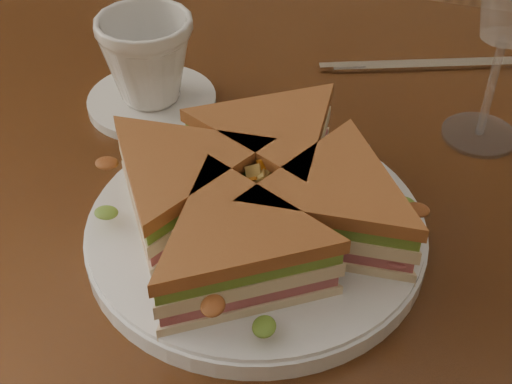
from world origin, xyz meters
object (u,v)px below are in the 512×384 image
at_px(plate, 256,231).
at_px(spoon, 230,122).
at_px(saucer, 152,101).
at_px(coffee_cup, 147,59).
at_px(table, 296,261).
at_px(sandwich_wedges, 256,197).
at_px(knife, 410,66).

xyz_separation_m(plate, spoon, (-0.07, 0.14, -0.00)).
relative_size(spoon, saucer, 1.42).
height_order(saucer, coffee_cup, coffee_cup).
bearing_deg(plate, spoon, 118.03).
bearing_deg(table, spoon, 144.99).
distance_m(plate, saucer, 0.22).
height_order(spoon, saucer, same).
bearing_deg(table, coffee_cup, 158.26).
bearing_deg(coffee_cup, plate, -36.61).
bearing_deg(plate, sandwich_wedges, 0.00).
bearing_deg(sandwich_wedges, spoon, 118.03).
bearing_deg(sandwich_wedges, saucer, 137.60).
height_order(plate, spoon, plate).
xyz_separation_m(table, knife, (0.06, 0.23, 0.10)).
xyz_separation_m(sandwich_wedges, knife, (0.07, 0.31, -0.04)).
height_order(spoon, knife, spoon).
bearing_deg(table, saucer, 158.26).
height_order(spoon, coffee_cup, coffee_cup).
bearing_deg(saucer, plate, -42.40).
relative_size(sandwich_wedges, spoon, 1.58).
height_order(table, saucer, saucer).
bearing_deg(knife, saucer, -168.36).
height_order(plate, sandwich_wedges, sandwich_wedges).
bearing_deg(knife, sandwich_wedges, -125.83).
relative_size(spoon, knife, 0.90).
height_order(sandwich_wedges, spoon, sandwich_wedges).
distance_m(saucer, coffee_cup, 0.05).
bearing_deg(plate, knife, 76.47).
bearing_deg(coffee_cup, saucer, 0.00).
height_order(plate, saucer, plate).
height_order(sandwich_wedges, coffee_cup, coffee_cup).
xyz_separation_m(table, sandwich_wedges, (-0.01, -0.08, 0.14)).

